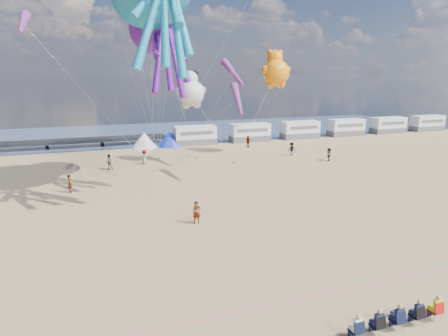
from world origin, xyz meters
TOP-DOWN VIEW (x-y plane):
  - ground at (0.00, 0.00)m, footprint 120.00×120.00m
  - water at (0.00, 55.00)m, footprint 120.00×120.00m
  - motorhome_0 at (6.00, 40.00)m, footprint 6.60×2.50m
  - motorhome_1 at (15.50, 40.00)m, footprint 6.60×2.50m
  - motorhome_2 at (25.00, 40.00)m, footprint 6.60×2.50m
  - motorhome_3 at (34.50, 40.00)m, footprint 6.60×2.50m
  - motorhome_4 at (44.00, 40.00)m, footprint 6.60×2.50m
  - motorhome_5 at (53.50, 40.00)m, footprint 6.60×2.50m
  - tent_white at (-2.00, 40.00)m, footprint 4.00×4.00m
  - tent_blue at (2.00, 40.00)m, footprint 4.00×4.00m
  - spectator_row at (2.03, -8.50)m, footprint 6.10×0.90m
  - cooler_navy at (2.67, -7.78)m, footprint 0.38×0.28m
  - rope_line at (0.00, -5.00)m, footprint 34.00×0.03m
  - standing_person at (-2.93, 6.92)m, footprint 0.65×0.43m
  - beachgoer_0 at (-3.67, 28.64)m, footprint 0.57×0.75m
  - beachgoer_1 at (-8.07, 27.23)m, footprint 1.01×0.79m
  - beachgoer_2 at (16.43, 27.40)m, footprint 0.94×0.76m
  - beachgoer_3 at (13.11, 35.05)m, footprint 1.17×1.38m
  - beachgoer_4 at (19.33, 22.71)m, footprint 0.88×1.05m
  - beachgoer_5 at (-12.19, 18.78)m, footprint 0.56×1.64m
  - sandbag_a at (-3.22, 24.01)m, footprint 0.50×0.35m
  - sandbag_b at (3.62, 29.67)m, footprint 0.50×0.35m
  - sandbag_c at (7.19, 25.34)m, footprint 0.50×0.35m
  - sandbag_d at (2.69, 31.31)m, footprint 0.50×0.35m
  - sandbag_e at (-1.62, 30.72)m, footprint 0.50×0.35m
  - kite_octopus_purple at (-2.91, 22.05)m, footprint 6.57×11.02m
  - kite_panda at (2.43, 28.13)m, footprint 4.54×4.36m
  - kite_teddy_orange at (14.73, 29.47)m, footprint 4.84×4.61m
  - windsock_left at (-15.32, 24.21)m, footprint 1.12×6.73m
  - windsock_mid at (6.59, 24.39)m, footprint 1.23×6.37m
  - windsock_right at (4.65, 18.00)m, footprint 2.02×5.53m

SIDE VIEW (x-z plane):
  - ground at x=0.00m, z-range 0.00..0.00m
  - water at x=0.00m, z-range 0.02..0.02m
  - rope_line at x=0.00m, z-range 0.00..0.04m
  - sandbag_a at x=-3.22m, z-range 0.00..0.22m
  - sandbag_b at x=3.62m, z-range 0.00..0.22m
  - sandbag_c at x=7.19m, z-range 0.00..0.22m
  - sandbag_d at x=2.69m, z-range 0.00..0.22m
  - sandbag_e at x=-1.62m, z-range 0.00..0.22m
  - cooler_navy at x=2.67m, z-range 0.00..0.30m
  - spectator_row at x=2.03m, z-range 0.00..1.30m
  - beachgoer_4 at x=19.33m, z-range 0.00..1.68m
  - beachgoer_5 at x=-12.19m, z-range 0.00..1.75m
  - standing_person at x=-2.93m, z-range 0.00..1.76m
  - beachgoer_2 at x=16.43m, z-range 0.00..1.81m
  - beachgoer_1 at x=-8.07m, z-range 0.00..1.83m
  - beachgoer_0 at x=-3.67m, z-range 0.00..1.84m
  - beachgoer_3 at x=13.11m, z-range 0.00..1.85m
  - tent_white at x=-2.00m, z-range 0.00..2.40m
  - tent_blue at x=2.00m, z-range 0.00..2.40m
  - motorhome_0 at x=6.00m, z-range 0.00..3.00m
  - motorhome_1 at x=15.50m, z-range 0.00..3.00m
  - motorhome_2 at x=25.00m, z-range 0.00..3.00m
  - motorhome_3 at x=34.50m, z-range 0.00..3.00m
  - motorhome_4 at x=44.00m, z-range 0.00..3.00m
  - motorhome_5 at x=53.50m, z-range 0.00..3.00m
  - windsock_right at x=4.65m, z-range 5.78..11.25m
  - kite_panda at x=2.43m, z-range 5.95..11.50m
  - windsock_mid at x=6.59m, z-range 7.96..14.30m
  - kite_teddy_orange at x=14.73m, z-range 8.09..14.28m
  - kite_octopus_purple at x=-2.91m, z-range 9.76..21.53m
  - windsock_left at x=-15.32m, z-range 12.49..19.21m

